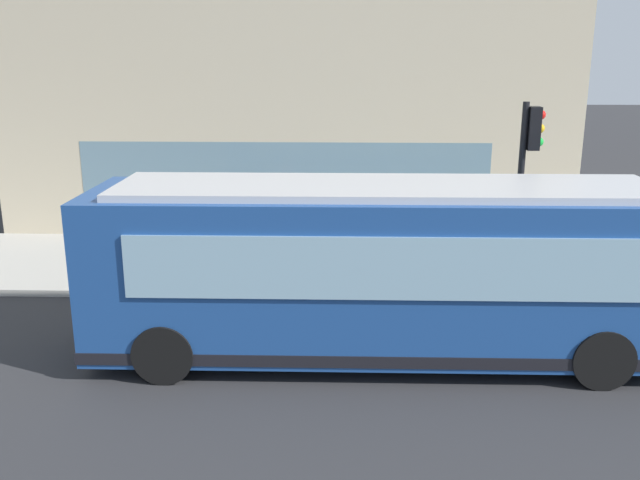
% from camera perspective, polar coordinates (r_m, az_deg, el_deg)
% --- Properties ---
extents(ground, '(120.00, 120.00, 0.00)m').
position_cam_1_polar(ground, '(12.65, -5.73, -9.01)').
color(ground, '#2D2D30').
extents(sidewalk_curb, '(4.78, 40.00, 0.15)m').
position_cam_1_polar(sidewalk_curb, '(17.26, -3.58, -1.95)').
color(sidewalk_curb, '#B2ADA3').
rests_on(sidewalk_curb, ground).
extents(building_corner, '(9.39, 16.18, 13.07)m').
position_cam_1_polar(building_corner, '(23.56, -2.15, 18.57)').
color(building_corner, beige).
rests_on(building_corner, ground).
extents(city_bus_nearside, '(2.65, 10.06, 3.07)m').
position_cam_1_polar(city_bus_nearside, '(11.90, 5.28, -2.56)').
color(city_bus_nearside, '#1E478C').
rests_on(city_bus_nearside, ground).
extents(traffic_light_near_corner, '(0.32, 0.49, 4.05)m').
position_cam_1_polar(traffic_light_near_corner, '(15.30, 16.81, 6.31)').
color(traffic_light_near_corner, black).
rests_on(traffic_light_near_corner, sidewalk_curb).
extents(fire_hydrant, '(0.35, 0.35, 0.74)m').
position_cam_1_polar(fire_hydrant, '(17.07, 16.97, -1.27)').
color(fire_hydrant, yellow).
rests_on(fire_hydrant, sidewalk_curb).
extents(pedestrian_near_building_entrance, '(0.32, 0.32, 1.60)m').
position_cam_1_polar(pedestrian_near_building_entrance, '(17.73, -11.82, 1.54)').
color(pedestrian_near_building_entrance, gold).
rests_on(pedestrian_near_building_entrance, sidewalk_curb).
extents(pedestrian_walking_along_curb, '(0.32, 0.32, 1.71)m').
position_cam_1_polar(pedestrian_walking_along_curb, '(15.95, -4.86, 0.52)').
color(pedestrian_walking_along_curb, '#3359A5').
rests_on(pedestrian_walking_along_curb, sidewalk_curb).
extents(newspaper_vending_box, '(0.44, 0.42, 0.90)m').
position_cam_1_polar(newspaper_vending_box, '(17.44, -5.44, 0.00)').
color(newspaper_vending_box, '#263F99').
rests_on(newspaper_vending_box, sidewalk_curb).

